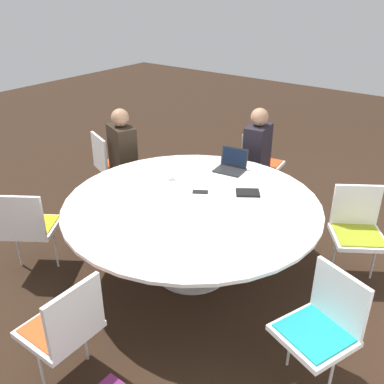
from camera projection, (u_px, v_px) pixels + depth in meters
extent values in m
plane|color=black|center=(192.00, 271.00, 4.04)|extent=(16.00, 16.00, 0.00)
cylinder|color=#B7B7BC|center=(192.00, 270.00, 4.04)|extent=(0.69, 0.69, 0.02)
cylinder|color=#B7B7BC|center=(192.00, 239.00, 3.88)|extent=(0.17, 0.17, 0.69)
cylinder|color=white|center=(192.00, 204.00, 3.72)|extent=(2.23, 2.23, 0.03)
cube|color=white|center=(263.00, 165.00, 5.22)|extent=(0.49, 0.47, 0.04)
cube|color=#E04C1E|center=(263.00, 163.00, 5.21)|extent=(0.43, 0.42, 0.01)
cube|color=white|center=(249.00, 145.00, 5.21)|extent=(0.42, 0.08, 0.40)
cylinder|color=silver|center=(267.00, 177.00, 5.47)|extent=(0.02, 0.02, 0.41)
cylinder|color=silver|center=(256.00, 187.00, 5.19)|extent=(0.02, 0.02, 0.41)
cube|color=white|center=(116.00, 166.00, 5.20)|extent=(0.55, 0.56, 0.04)
cube|color=#E04C1E|center=(116.00, 164.00, 5.19)|extent=(0.49, 0.50, 0.01)
cube|color=white|center=(99.00, 152.00, 5.01)|extent=(0.18, 0.40, 0.40)
cylinder|color=silver|center=(112.00, 178.00, 5.44)|extent=(0.02, 0.02, 0.41)
cylinder|color=silver|center=(124.00, 188.00, 5.16)|extent=(0.02, 0.02, 0.41)
cube|color=white|center=(33.00, 227.00, 3.92)|extent=(0.59, 0.60, 0.04)
cube|color=gold|center=(32.00, 225.00, 3.91)|extent=(0.52, 0.53, 0.01)
cube|color=white|center=(19.00, 217.00, 3.65)|extent=(0.26, 0.36, 0.40)
cylinder|color=silver|center=(18.00, 247.00, 4.04)|extent=(0.02, 0.02, 0.41)
cylinder|color=silver|center=(55.00, 248.00, 4.02)|extent=(0.02, 0.02, 0.41)
cube|color=white|center=(59.00, 329.00, 2.79)|extent=(0.45, 0.43, 0.04)
cube|color=#E04C1E|center=(59.00, 326.00, 2.78)|extent=(0.39, 0.37, 0.01)
cube|color=white|center=(75.00, 316.00, 2.59)|extent=(0.42, 0.04, 0.40)
cylinder|color=silver|center=(42.00, 372.00, 2.76)|extent=(0.02, 0.02, 0.41)
cylinder|color=silver|center=(85.00, 338.00, 3.02)|extent=(0.02, 0.02, 0.41)
cube|color=white|center=(313.00, 336.00, 2.74)|extent=(0.55, 0.56, 0.04)
cube|color=teal|center=(314.00, 333.00, 2.72)|extent=(0.48, 0.49, 0.01)
cube|color=white|center=(339.00, 298.00, 2.73)|extent=(0.18, 0.40, 0.40)
cylinder|color=silver|center=(330.00, 380.00, 2.70)|extent=(0.02, 0.02, 0.41)
cylinder|color=silver|center=(290.00, 343.00, 2.97)|extent=(0.02, 0.02, 0.41)
cube|color=white|center=(358.00, 238.00, 3.77)|extent=(0.59, 0.60, 0.04)
cube|color=olive|center=(358.00, 235.00, 3.76)|extent=(0.52, 0.53, 0.01)
cube|color=white|center=(356.00, 205.00, 3.84)|extent=(0.26, 0.37, 0.40)
cylinder|color=silver|center=(374.00, 259.00, 3.86)|extent=(0.02, 0.02, 0.41)
cylinder|color=silver|center=(333.00, 258.00, 3.88)|extent=(0.02, 0.02, 0.41)
cylinder|color=#231E28|center=(265.00, 187.00, 5.16)|extent=(0.10, 0.10, 0.45)
cylinder|color=#231E28|center=(260.00, 193.00, 5.02)|extent=(0.10, 0.10, 0.45)
cube|color=#231E28|center=(257.00, 149.00, 4.90)|extent=(0.39, 0.27, 0.55)
sphere|color=#A87A5B|center=(260.00, 117.00, 4.74)|extent=(0.20, 0.20, 0.20)
cylinder|color=#2D2319|center=(130.00, 184.00, 5.22)|extent=(0.10, 0.10, 0.45)
cylinder|color=#2D2319|center=(136.00, 190.00, 5.08)|extent=(0.10, 0.10, 0.45)
cube|color=#2D2319|center=(122.00, 149.00, 4.88)|extent=(0.34, 0.42, 0.55)
sphere|color=#A87A5B|center=(120.00, 118.00, 4.71)|extent=(0.20, 0.20, 0.20)
cube|color=#232326|center=(230.00, 170.00, 4.31)|extent=(0.26, 0.31, 0.02)
cube|color=#232326|center=(234.00, 157.00, 4.34)|extent=(0.09, 0.29, 0.20)
cube|color=black|center=(234.00, 157.00, 4.34)|extent=(0.07, 0.26, 0.17)
cube|color=black|center=(248.00, 193.00, 3.85)|extent=(0.24, 0.26, 0.02)
cylinder|color=white|center=(169.00, 175.00, 4.12)|extent=(0.08, 0.08, 0.08)
cube|color=black|center=(200.00, 192.00, 3.88)|extent=(0.13, 0.16, 0.01)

